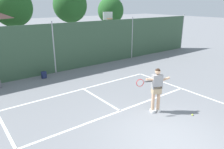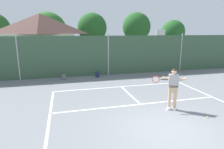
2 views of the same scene
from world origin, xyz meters
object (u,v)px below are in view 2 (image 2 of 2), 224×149
(basketball_hoop, at_px, (160,43))
(tennis_player, at_px, (173,85))
(backpack_navy, at_px, (97,75))
(tennis_ball, at_px, (207,117))
(backpack_grey, at_px, (64,77))

(basketball_hoop, bearing_deg, tennis_player, -115.14)
(tennis_player, distance_m, backpack_navy, 7.16)
(tennis_player, height_order, tennis_ball, tennis_player)
(tennis_ball, distance_m, backpack_grey, 9.59)
(basketball_hoop, relative_size, tennis_ball, 53.79)
(basketball_hoop, relative_size, backpack_grey, 7.67)
(basketball_hoop, distance_m, tennis_ball, 11.06)
(tennis_player, height_order, backpack_grey, tennis_player)
(tennis_player, bearing_deg, tennis_ball, -49.67)
(backpack_grey, bearing_deg, basketball_hoop, 15.47)
(basketball_hoop, xyz_separation_m, backpack_navy, (-6.40, -2.38, -2.12))
(backpack_grey, relative_size, backpack_navy, 1.00)
(basketball_hoop, xyz_separation_m, backpack_grey, (-8.87, -2.46, -2.12))
(tennis_ball, bearing_deg, backpack_grey, 125.19)
(tennis_player, bearing_deg, basketball_hoop, 64.86)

